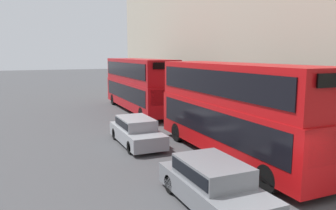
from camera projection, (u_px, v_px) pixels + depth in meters
bus_leading at (235, 107)px, 14.71m from camera, size 2.59×10.53×4.31m
bus_second_in_queue at (139, 83)px, 27.14m from camera, size 2.59×11.50×4.33m
car_dark_sedan at (213, 182)px, 10.22m from camera, size 1.87×4.49×1.44m
car_hatchback at (136, 130)px, 17.21m from camera, size 1.77×4.56×1.42m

